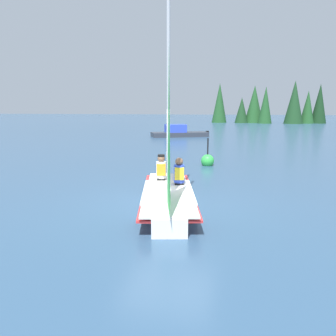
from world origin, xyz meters
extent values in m
plane|color=#2D4C6B|center=(0.00, 0.00, 0.00)|extent=(260.00, 260.00, 0.00)
cube|color=white|center=(0.00, 0.00, 0.20)|extent=(1.88, 2.75, 0.40)
cube|color=white|center=(0.44, -1.73, 0.20)|extent=(0.95, 1.19, 0.40)
cube|color=white|center=(-0.44, 1.73, 0.20)|extent=(1.33, 1.29, 0.40)
cube|color=red|center=(0.00, 0.00, 0.33)|extent=(2.38, 4.66, 0.05)
cube|color=silver|center=(0.31, -1.22, 0.42)|extent=(1.67, 2.29, 0.04)
cylinder|color=#B7B7BC|center=(0.14, -0.55, 3.29)|extent=(0.08, 0.08, 5.77)
cylinder|color=#B7B7BC|center=(-0.18, 0.72, 1.13)|extent=(0.71, 2.57, 0.07)
pyramid|color=white|center=(-0.18, 0.72, 3.61)|extent=(0.66, 2.44, 4.89)
pyramid|color=green|center=(0.35, -1.38, 2.21)|extent=(0.43, 1.51, 3.41)
cube|color=black|center=(-0.58, 2.29, 0.14)|extent=(0.05, 0.08, 0.28)
cube|color=black|center=(0.14, 0.77, 0.23)|extent=(0.30, 0.33, 0.45)
cylinder|color=blue|center=(0.14, 0.77, 0.71)|extent=(0.36, 0.36, 0.50)
cube|color=yellow|center=(0.14, 0.77, 0.73)|extent=(0.34, 0.39, 0.35)
sphere|color=brown|center=(0.14, 0.77, 1.05)|extent=(0.22, 0.22, 0.22)
cube|color=black|center=(-0.51, 1.24, 0.23)|extent=(0.30, 0.33, 0.45)
cylinder|color=white|center=(-0.51, 1.24, 0.71)|extent=(0.36, 0.36, 0.50)
cube|color=orange|center=(-0.51, 1.24, 0.73)|extent=(0.34, 0.39, 0.35)
sphere|color=brown|center=(-0.51, 1.24, 1.05)|extent=(0.22, 0.22, 0.22)
cylinder|color=black|center=(-0.51, 1.24, 1.14)|extent=(0.25, 0.25, 0.06)
cube|color=#333842|center=(-3.93, 20.99, 0.20)|extent=(5.30, 3.77, 0.41)
cube|color=blue|center=(-4.27, 20.83, 0.76)|extent=(2.20, 2.03, 0.70)
cube|color=black|center=(-1.56, 22.14, 0.24)|extent=(0.32, 0.32, 0.49)
cone|color=#1E4C23|center=(-2.96, 52.39, 3.49)|extent=(2.69, 2.69, 6.98)
cone|color=#193D1E|center=(0.99, 51.73, 2.22)|extent=(2.34, 2.34, 4.44)
cone|color=#1E4C23|center=(3.13, 52.83, 3.26)|extent=(3.22, 3.22, 6.52)
cone|color=#1E4C23|center=(4.91, 50.48, 3.08)|extent=(2.34, 2.34, 6.17)
cone|color=#193D1E|center=(9.50, 50.63, 3.53)|extent=(3.11, 3.11, 7.05)
cone|color=#1E4C23|center=(11.90, 52.15, 2.75)|extent=(2.33, 2.33, 5.49)
cone|color=#143319|center=(13.89, 53.12, 3.32)|extent=(2.57, 2.57, 6.64)
sphere|color=green|center=(0.30, 6.39, 0.21)|extent=(0.59, 0.59, 0.59)
cylinder|color=black|center=(0.30, 6.39, 0.82)|extent=(0.06, 0.06, 0.81)
camera|label=1|loc=(1.94, -8.12, 2.52)|focal=35.00mm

